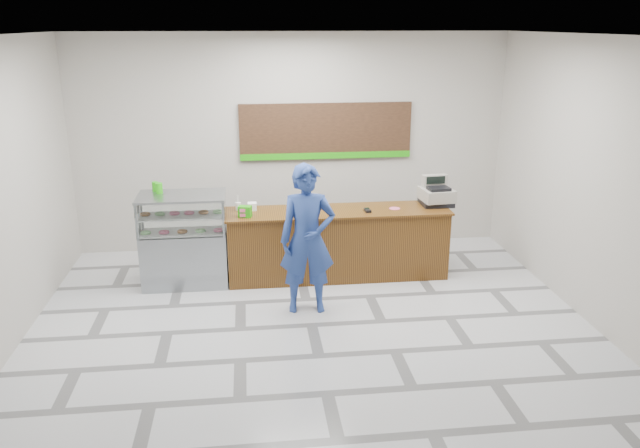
{
  "coord_description": "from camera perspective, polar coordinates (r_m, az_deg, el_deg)",
  "views": [
    {
      "loc": [
        -0.73,
        -7.03,
        3.64
      ],
      "look_at": [
        0.21,
        0.9,
        1.04
      ],
      "focal_mm": 35.0,
      "sensor_mm": 36.0,
      "label": 1
    }
  ],
  "objects": [
    {
      "name": "serving_tray",
      "position": [
        9.07,
        -1.54,
        1.37
      ],
      "size": [
        0.42,
        0.34,
        0.02
      ],
      "rotation": [
        0.0,
        0.0,
        -0.21
      ],
      "color": "#45B30B",
      "rests_on": "sales_counter"
    },
    {
      "name": "back_wall",
      "position": [
        10.23,
        -2.57,
        7.36
      ],
      "size": [
        7.0,
        0.0,
        7.0
      ],
      "primitive_type": "plane",
      "rotation": [
        1.57,
        0.0,
        0.0
      ],
      "color": "#B3ADA4",
      "rests_on": "floor"
    },
    {
      "name": "menu_board",
      "position": [
        10.21,
        0.55,
        8.41
      ],
      "size": [
        2.8,
        0.06,
        0.9
      ],
      "color": "black",
      "rests_on": "back_wall"
    },
    {
      "name": "card_terminal",
      "position": [
        9.01,
        4.36,
        1.26
      ],
      "size": [
        0.09,
        0.16,
        0.04
      ],
      "primitive_type": "cube",
      "rotation": [
        0.0,
        0.0,
        0.07
      ],
      "color": "black",
      "rests_on": "sales_counter"
    },
    {
      "name": "display_case",
      "position": [
        9.12,
        -12.3,
        -1.36
      ],
      "size": [
        1.22,
        0.72,
        1.33
      ],
      "color": "gray",
      "rests_on": "floor"
    },
    {
      "name": "promo_box",
      "position": [
        8.78,
        -6.87,
        1.15
      ],
      "size": [
        0.2,
        0.16,
        0.16
      ],
      "primitive_type": "cube",
      "rotation": [
        0.0,
        0.0,
        -0.29
      ],
      "color": "#22A50D",
      "rests_on": "sales_counter"
    },
    {
      "name": "green_cup_left",
      "position": [
        9.21,
        -14.83,
        3.33
      ],
      "size": [
        0.09,
        0.09,
        0.14
      ],
      "primitive_type": "cylinder",
      "color": "#22A50D",
      "rests_on": "display_case"
    },
    {
      "name": "ceiling",
      "position": [
        7.07,
        -0.87,
        16.9
      ],
      "size": [
        7.0,
        7.0,
        0.0
      ],
      "primitive_type": "plane",
      "rotation": [
        3.14,
        0.0,
        0.0
      ],
      "color": "silver",
      "rests_on": "back_wall"
    },
    {
      "name": "green_cup_right",
      "position": [
        9.08,
        -14.5,
        3.19
      ],
      "size": [
        0.1,
        0.1,
        0.15
      ],
      "primitive_type": "cylinder",
      "color": "#22A50D",
      "rests_on": "display_case"
    },
    {
      "name": "customer",
      "position": [
        7.99,
        -1.16,
        -1.42
      ],
      "size": [
        0.73,
        0.49,
        1.96
      ],
      "primitive_type": "imported",
      "rotation": [
        0.0,
        0.0,
        -0.04
      ],
      "color": "navy",
      "rests_on": "floor"
    },
    {
      "name": "sales_counter",
      "position": [
        9.22,
        1.63,
        -1.78
      ],
      "size": [
        3.26,
        0.76,
        1.03
      ],
      "color": "brown",
      "rests_on": "floor"
    },
    {
      "name": "floor",
      "position": [
        7.95,
        -0.75,
        -9.23
      ],
      "size": [
        7.0,
        7.0,
        0.0
      ],
      "primitive_type": "plane",
      "color": "#BDBDC2",
      "rests_on": "ground"
    },
    {
      "name": "straw_cup",
      "position": [
        9.11,
        -7.48,
        1.61
      ],
      "size": [
        0.08,
        0.08,
        0.12
      ],
      "primitive_type": "cylinder",
      "color": "silver",
      "rests_on": "sales_counter"
    },
    {
      "name": "donut_decal",
      "position": [
        9.19,
        6.84,
        1.42
      ],
      "size": [
        0.16,
        0.16,
        0.0
      ],
      "primitive_type": "cylinder",
      "color": "#DD5980",
      "rests_on": "sales_counter"
    },
    {
      "name": "cash_register",
      "position": [
        9.46,
        10.58,
        2.71
      ],
      "size": [
        0.49,
        0.51,
        0.43
      ],
      "rotation": [
        0.0,
        0.0,
        0.1
      ],
      "color": "black",
      "rests_on": "sales_counter"
    },
    {
      "name": "napkin_box",
      "position": [
        9.1,
        -6.22,
        1.62
      ],
      "size": [
        0.13,
        0.13,
        0.11
      ],
      "primitive_type": "cube",
      "rotation": [
        0.0,
        0.0,
        -0.01
      ],
      "color": "white",
      "rests_on": "sales_counter"
    }
  ]
}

